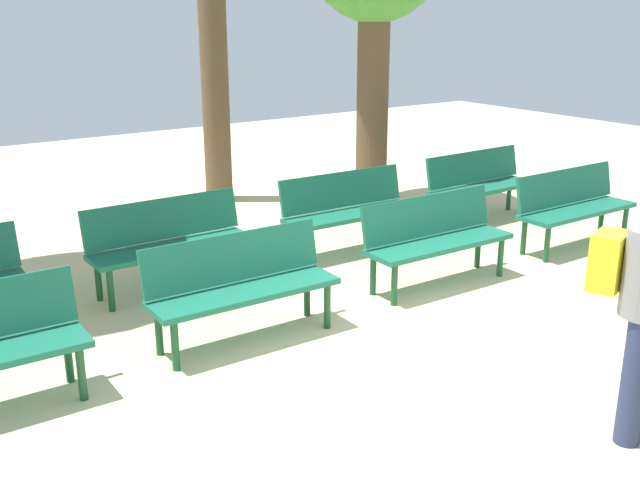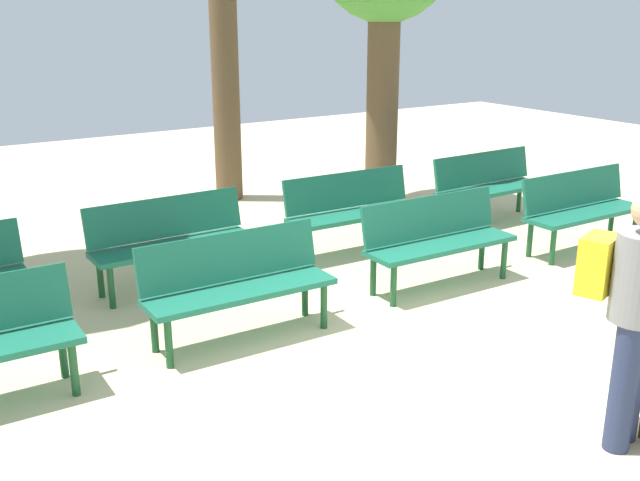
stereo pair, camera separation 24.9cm
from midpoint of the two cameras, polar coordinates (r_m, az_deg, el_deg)
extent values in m
plane|color=beige|center=(5.80, 10.24, -10.09)|extent=(24.00, 24.00, 0.00)
cylinder|color=#194C28|center=(5.59, -19.03, -9.63)|extent=(0.06, 0.06, 0.40)
cylinder|color=#194C28|center=(5.87, -19.89, -8.37)|extent=(0.06, 0.06, 0.40)
cube|color=#19664C|center=(6.12, -6.88, -3.97)|extent=(1.61, 0.47, 0.05)
cube|color=#19664C|center=(6.21, -7.82, -1.30)|extent=(1.60, 0.15, 0.40)
cylinder|color=#194C28|center=(5.82, -12.25, -7.90)|extent=(0.06, 0.06, 0.40)
cylinder|color=#194C28|center=(6.40, -0.56, -5.04)|extent=(0.06, 0.06, 0.40)
cylinder|color=#194C28|center=(6.09, -13.40, -6.78)|extent=(0.06, 0.06, 0.40)
cylinder|color=#194C28|center=(6.65, -2.08, -4.16)|extent=(0.06, 0.06, 0.40)
cube|color=#19664C|center=(7.37, 8.22, -0.26)|extent=(1.61, 0.47, 0.05)
cube|color=#19664C|center=(7.44, 7.28, 1.93)|extent=(1.60, 0.16, 0.40)
cylinder|color=#194C28|center=(6.90, 4.68, -3.40)|extent=(0.06, 0.06, 0.40)
cylinder|color=#194C28|center=(7.80, 12.77, -1.26)|extent=(0.06, 0.06, 0.40)
cylinder|color=#194C28|center=(7.14, 3.09, -2.64)|extent=(0.06, 0.06, 0.40)
cylinder|color=#194C28|center=(8.01, 11.13, -0.66)|extent=(0.06, 0.06, 0.40)
cube|color=#19664C|center=(8.92, 18.39, 2.17)|extent=(1.60, 0.45, 0.05)
cube|color=#19664C|center=(8.98, 17.53, 3.96)|extent=(1.60, 0.13, 0.40)
cylinder|color=#194C28|center=(8.35, 16.18, -0.28)|extent=(0.06, 0.06, 0.40)
cylinder|color=#194C28|center=(9.45, 21.61, 1.22)|extent=(0.06, 0.06, 0.40)
cylinder|color=#194C28|center=(8.55, 14.54, 0.26)|extent=(0.06, 0.06, 0.40)
cylinder|color=#194C28|center=(9.62, 20.05, 1.67)|extent=(0.06, 0.06, 0.40)
cylinder|color=#194C28|center=(6.88, -22.77, -4.85)|extent=(0.06, 0.06, 0.40)
cylinder|color=#194C28|center=(7.17, -23.35, -4.01)|extent=(0.06, 0.06, 0.40)
cube|color=#19664C|center=(7.34, -12.15, -0.57)|extent=(1.60, 0.45, 0.05)
cube|color=#19664C|center=(7.44, -12.89, 1.62)|extent=(1.60, 0.13, 0.40)
cylinder|color=#194C28|center=(7.04, -16.71, -3.68)|extent=(0.06, 0.06, 0.40)
cylinder|color=#194C28|center=(7.56, -6.70, -1.56)|extent=(0.06, 0.06, 0.40)
cylinder|color=#194C28|center=(7.33, -17.55, -2.92)|extent=(0.06, 0.06, 0.40)
cylinder|color=#194C28|center=(7.83, -7.83, -0.93)|extent=(0.06, 0.06, 0.40)
cube|color=#19664C|center=(8.32, 1.58, 2.00)|extent=(1.61, 0.49, 0.05)
cube|color=#19664C|center=(8.41, 0.81, 3.91)|extent=(1.60, 0.17, 0.40)
cylinder|color=#194C28|center=(7.89, -1.94, -0.61)|extent=(0.06, 0.06, 0.40)
cylinder|color=#194C28|center=(8.67, 5.97, 0.99)|extent=(0.06, 0.06, 0.40)
cylinder|color=#194C28|center=(8.15, -3.12, -0.02)|extent=(0.06, 0.06, 0.40)
cylinder|color=#194C28|center=(8.91, 4.67, 1.48)|extent=(0.06, 0.06, 0.40)
cube|color=#19664C|center=(9.72, 11.70, 3.93)|extent=(1.61, 0.46, 0.05)
cube|color=#19664C|center=(9.80, 10.93, 5.56)|extent=(1.60, 0.15, 0.40)
cylinder|color=#194C28|center=(9.18, 9.37, 1.79)|extent=(0.06, 0.06, 0.40)
cylinder|color=#194C28|center=(10.19, 14.96, 3.01)|extent=(0.06, 0.06, 0.40)
cylinder|color=#194C28|center=(9.39, 8.00, 2.23)|extent=(0.06, 0.06, 0.40)
cylinder|color=#194C28|center=(10.39, 13.60, 3.39)|extent=(0.06, 0.06, 0.40)
cylinder|color=brown|center=(10.54, -8.75, 12.17)|extent=(0.38, 0.38, 3.41)
cylinder|color=brown|center=(10.32, 3.34, 10.49)|extent=(0.43, 0.43, 2.79)
cylinder|color=navy|center=(5.20, 22.05, -9.36)|extent=(0.16, 0.16, 0.85)
cylinder|color=navy|center=(5.06, 21.59, -10.08)|extent=(0.16, 0.16, 0.85)
cube|color=yellow|center=(4.91, 19.86, -1.48)|extent=(0.32, 0.26, 0.36)
camera|label=1|loc=(0.12, -91.02, -0.32)|focal=41.80mm
camera|label=2|loc=(0.12, 88.98, 0.32)|focal=41.80mm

